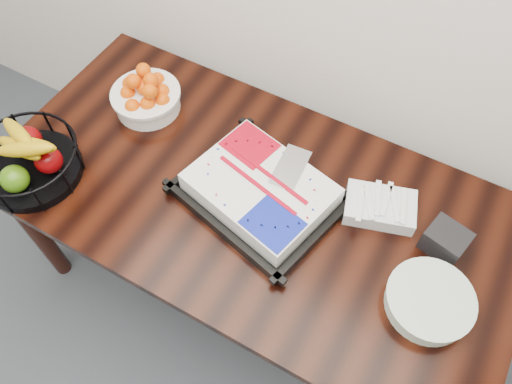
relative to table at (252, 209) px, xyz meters
The scene contains 7 objects.
table is the anchor object (origin of this frame).
cake_tray 0.14m from the table, ahead, with size 0.58×0.50×0.10m.
tangerine_bowl 0.59m from the table, 163.94° to the left, with size 0.26×0.26×0.16m.
fruit_basket 0.78m from the table, 157.81° to the right, with size 0.36×0.36×0.19m.
plate_stack 0.66m from the table, ahead, with size 0.26×0.26×0.06m.
fork_bag 0.44m from the table, 20.59° to the left, with size 0.26×0.21×0.06m.
napkin_box 0.64m from the table, 11.30° to the left, with size 0.12×0.11×0.09m, color black.
Camera 1 is at (0.46, 1.21, 2.17)m, focal length 35.00 mm.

